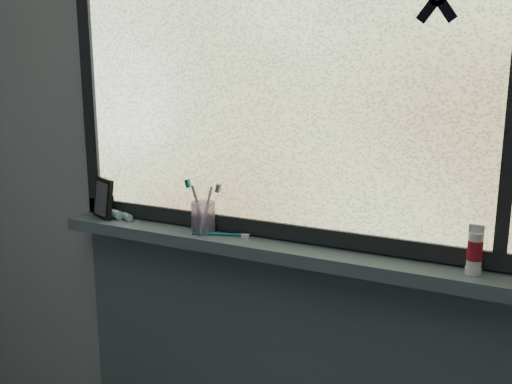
{
  "coord_description": "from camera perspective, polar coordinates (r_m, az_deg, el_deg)",
  "views": [
    {
      "loc": [
        0.67,
        -0.28,
        1.55
      ],
      "look_at": [
        -0.0,
        1.05,
        1.22
      ],
      "focal_mm": 40.0,
      "sensor_mm": 36.0,
      "label": 1
    }
  ],
  "objects": [
    {
      "name": "windowsill",
      "position": [
        1.74,
        2.75,
        -5.93
      ],
      "size": [
        1.62,
        0.14,
        0.04
      ],
      "primitive_type": "cube",
      "color": "#4D5C66",
      "rests_on": "wall_back"
    },
    {
      "name": "frame_left",
      "position": [
        2.13,
        -16.35,
        11.47
      ],
      "size": [
        0.05,
        0.03,
        1.1
      ],
      "primitive_type": "cube",
      "color": "black",
      "rests_on": "wall_back"
    },
    {
      "name": "window_pane",
      "position": [
        1.7,
        3.67,
        11.79
      ],
      "size": [
        1.5,
        0.01,
        1.0
      ],
      "primitive_type": "cube",
      "color": "silver",
      "rests_on": "wall_back"
    },
    {
      "name": "toothbrush_lying",
      "position": [
        1.83,
        -3.84,
        -4.15
      ],
      "size": [
        0.2,
        0.09,
        0.01
      ],
      "primitive_type": null,
      "rotation": [
        0.0,
        0.0,
        0.34
      ],
      "color": "#0D7570",
      "rests_on": "windowsill"
    },
    {
      "name": "wall_back",
      "position": [
        1.75,
        3.84,
        2.58
      ],
      "size": [
        3.0,
        0.01,
        2.5
      ],
      "primitive_type": "cube",
      "color": "#9EA3A8",
      "rests_on": "ground"
    },
    {
      "name": "vanity_mirror",
      "position": [
        2.09,
        -15.02,
        -0.6
      ],
      "size": [
        0.13,
        0.1,
        0.14
      ],
      "primitive_type": "cube",
      "rotation": [
        0.0,
        0.0,
        -0.41
      ],
      "color": "black",
      "rests_on": "windowsill"
    },
    {
      "name": "frame_bottom",
      "position": [
        1.77,
        3.4,
        -3.95
      ],
      "size": [
        1.6,
        0.03,
        0.05
      ],
      "primitive_type": "cube",
      "color": "black",
      "rests_on": "windowsill"
    },
    {
      "name": "toothpaste_tube",
      "position": [
        2.07,
        -13.47,
        -2.25
      ],
      "size": [
        0.18,
        0.1,
        0.03
      ],
      "primitive_type": null,
      "rotation": [
        0.0,
        0.0,
        -0.37
      ],
      "color": "silver",
      "rests_on": "windowsill"
    },
    {
      "name": "cream_tube",
      "position": [
        1.58,
        21.06,
        -5.24
      ],
      "size": [
        0.05,
        0.05,
        0.1
      ],
      "primitive_type": "cylinder",
      "rotation": [
        0.0,
        0.0,
        -0.31
      ],
      "color": "silver",
      "rests_on": "windowsill"
    },
    {
      "name": "toothbrush_cup",
      "position": [
        1.85,
        -5.3,
        -2.54
      ],
      "size": [
        0.08,
        0.08,
        0.1
      ],
      "primitive_type": "cylinder",
      "rotation": [
        0.0,
        0.0,
        0.09
      ],
      "color": "#C4ADE5",
      "rests_on": "windowsill"
    }
  ]
}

